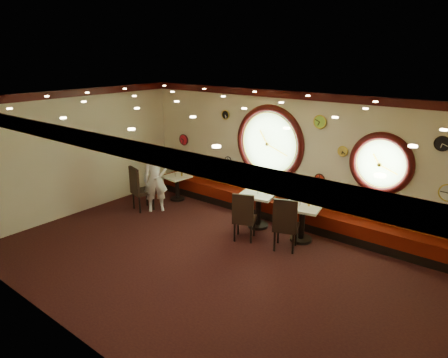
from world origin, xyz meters
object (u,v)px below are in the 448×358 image
at_px(condiment_b_salt, 258,190).
at_px(waiter, 155,180).
at_px(condiment_a_salt, 175,174).
at_px(condiment_b_pepper, 258,192).
at_px(condiment_a_pepper, 175,175).
at_px(condiment_a_bottle, 182,174).
at_px(condiment_b_bottle, 266,190).
at_px(condiment_c_salt, 300,202).
at_px(table_c, 302,218).
at_px(chair_a, 139,186).
at_px(condiment_c_bottle, 309,203).
at_px(table_b, 258,205).
at_px(chair_b, 244,214).
at_px(chair_c, 285,221).
at_px(table_a, 177,185).
at_px(condiment_c_pepper, 300,204).

height_order(condiment_b_salt, waiter, waiter).
xyz_separation_m(condiment_a_salt, condiment_b_pepper, (2.93, -0.18, 0.15)).
xyz_separation_m(condiment_a_pepper, condiment_a_bottle, (0.10, 0.15, 0.02)).
distance_m(condiment_a_salt, condiment_b_bottle, 3.03).
distance_m(condiment_a_salt, condiment_c_salt, 4.03).
xyz_separation_m(table_c, chair_a, (-4.27, -1.06, 0.15)).
relative_size(condiment_a_bottle, condiment_c_bottle, 0.93).
bearing_deg(condiment_c_bottle, condiment_b_pepper, -176.41).
xyz_separation_m(condiment_a_salt, waiter, (0.19, -0.91, 0.10)).
height_order(table_b, condiment_b_pepper, condiment_b_pepper).
distance_m(chair_b, condiment_b_pepper, 0.82).
bearing_deg(chair_c, condiment_b_pepper, 131.52).
bearing_deg(chair_c, chair_b, 169.57).
relative_size(table_c, condiment_a_bottle, 6.51).
distance_m(table_b, condiment_a_pepper, 2.85).
height_order(table_a, table_b, table_b).
bearing_deg(condiment_a_pepper, condiment_c_pepper, -2.20).
height_order(table_a, chair_b, chair_b).
xyz_separation_m(condiment_a_pepper, waiter, (0.12, -0.86, 0.10)).
height_order(table_a, condiment_a_salt, condiment_a_salt).
relative_size(condiment_b_pepper, condiment_c_bottle, 0.57).
relative_size(chair_b, condiment_b_bottle, 5.03).
xyz_separation_m(table_a, table_b, (2.85, -0.11, 0.10)).
bearing_deg(chair_a, condiment_c_bottle, 29.92).
xyz_separation_m(condiment_b_pepper, condiment_c_bottle, (1.29, 0.08, 0.02)).
distance_m(condiment_c_pepper, waiter, 3.93).
relative_size(chair_c, condiment_b_bottle, 5.28).
bearing_deg(table_c, condiment_a_pepper, 178.87).
xyz_separation_m(chair_c, condiment_a_bottle, (-3.87, 0.88, 0.10)).
xyz_separation_m(condiment_b_pepper, waiter, (-2.75, -0.73, -0.05)).
relative_size(table_b, condiment_b_salt, 10.61).
bearing_deg(condiment_a_pepper, chair_b, -16.48).
bearing_deg(condiment_c_pepper, chair_c, -91.04).
bearing_deg(waiter, condiment_c_salt, -39.14).
bearing_deg(condiment_a_pepper, table_b, -1.04).
distance_m(table_c, condiment_c_pepper, 0.37).
distance_m(table_b, waiter, 2.86).
relative_size(condiment_a_salt, condiment_c_bottle, 0.63).
distance_m(condiment_b_salt, condiment_b_bottle, 0.19).
distance_m(chair_b, condiment_c_bottle, 1.45).
distance_m(condiment_a_bottle, condiment_c_bottle, 4.06).
distance_m(table_a, condiment_c_pepper, 4.03).
bearing_deg(condiment_c_salt, chair_c, -88.28).
height_order(condiment_c_salt, condiment_b_bottle, condiment_b_bottle).
bearing_deg(condiment_b_bottle, condiment_b_pepper, -113.86).
bearing_deg(condiment_c_bottle, condiment_a_salt, 178.68).
xyz_separation_m(table_a, table_c, (4.04, -0.14, 0.09)).
xyz_separation_m(table_a, condiment_a_salt, (-0.05, -0.01, 0.31)).
xyz_separation_m(table_a, condiment_a_pepper, (0.01, -0.06, 0.31)).
height_order(chair_a, condiment_a_salt, chair_a).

